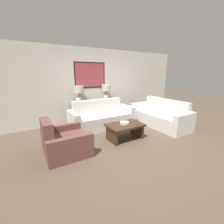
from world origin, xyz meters
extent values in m
plane|color=brown|center=(0.00, 0.00, 0.00)|extent=(20.00, 20.00, 0.00)
cube|color=beige|center=(0.00, 2.36, 1.32)|extent=(8.15, 0.10, 2.65)
cube|color=black|center=(0.00, 2.30, 1.70)|extent=(1.18, 0.01, 0.92)
cube|color=#9E3842|center=(0.00, 2.30, 1.70)|extent=(1.10, 0.02, 0.84)
cube|color=brown|center=(0.00, 2.08, 0.38)|extent=(1.59, 0.39, 0.75)
cylinder|color=silver|center=(-0.54, 2.08, 0.76)|extent=(0.17, 0.17, 0.02)
sphere|color=silver|center=(-0.54, 2.08, 0.88)|extent=(0.20, 0.20, 0.20)
cylinder|color=#8C7A51|center=(-0.54, 2.08, 1.05)|extent=(0.02, 0.02, 0.14)
cylinder|color=#B2ADA3|center=(-0.54, 2.08, 1.24)|extent=(0.34, 0.34, 0.23)
cylinder|color=silver|center=(0.54, 2.08, 0.76)|extent=(0.17, 0.17, 0.02)
sphere|color=silver|center=(0.54, 2.08, 0.88)|extent=(0.20, 0.20, 0.20)
cylinder|color=#8C7A51|center=(0.54, 2.08, 1.05)|extent=(0.02, 0.02, 0.14)
cylinder|color=#B2ADA3|center=(0.54, 2.08, 1.24)|extent=(0.34, 0.34, 0.23)
cube|color=silver|center=(0.00, 1.29, 0.22)|extent=(1.78, 0.69, 0.44)
cube|color=silver|center=(0.00, 1.72, 0.45)|extent=(1.78, 0.18, 0.89)
cube|color=silver|center=(-0.98, 1.38, 0.32)|extent=(0.18, 0.87, 0.64)
cube|color=silver|center=(0.98, 1.38, 0.32)|extent=(0.18, 0.87, 0.64)
cube|color=silver|center=(1.68, 0.54, 0.22)|extent=(0.69, 1.78, 0.44)
cube|color=silver|center=(2.11, 0.54, 0.45)|extent=(0.18, 1.78, 0.89)
cube|color=silver|center=(1.77, 1.52, 0.32)|extent=(0.87, 0.18, 0.64)
cube|color=silver|center=(1.77, -0.44, 0.32)|extent=(0.87, 0.18, 0.64)
cube|color=#3D2616|center=(0.09, 0.20, 0.41)|extent=(0.97, 0.65, 0.05)
cube|color=#3D2616|center=(-0.33, 0.20, 0.19)|extent=(0.07, 0.52, 0.38)
cube|color=#3D2616|center=(0.51, 0.20, 0.19)|extent=(0.07, 0.52, 0.38)
cylinder|color=beige|center=(0.08, 0.22, 0.46)|extent=(0.25, 0.25, 0.06)
cube|color=brown|center=(-1.39, 0.28, 0.19)|extent=(0.76, 0.70, 0.38)
cube|color=brown|center=(-1.87, 0.28, 0.42)|extent=(0.18, 0.70, 0.84)
cube|color=brown|center=(-1.48, -0.14, 0.27)|extent=(0.94, 0.14, 0.54)
cube|color=brown|center=(-1.48, 0.70, 0.27)|extent=(0.94, 0.14, 0.54)
camera|label=1|loc=(-2.19, -2.92, 1.79)|focal=24.00mm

